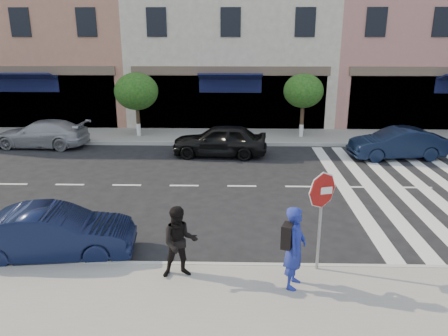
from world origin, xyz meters
TOP-DOWN VIEW (x-y plane):
  - ground at (0.00, 0.00)m, footprint 120.00×120.00m
  - sidewalk_near at (0.00, -3.75)m, footprint 60.00×4.50m
  - sidewalk_far at (0.00, 11.00)m, footprint 60.00×3.00m
  - building_centre at (-0.50, 17.00)m, footprint 11.00×9.00m
  - building_east_mid at (11.50, 17.00)m, footprint 13.00×9.00m
  - street_tree_wb at (-5.00, 10.80)m, footprint 2.10×2.10m
  - street_tree_c at (3.00, 10.80)m, footprint 1.90×1.90m
  - stop_sign at (1.56, -1.67)m, footprint 0.77×0.23m
  - photographer at (0.96, -2.32)m, footprint 0.61×0.74m
  - walker at (-1.39, -2.00)m, footprint 0.86×0.73m
  - car_near_mid at (-4.50, -1.00)m, footprint 3.85×1.72m
  - car_far_left at (-9.09, 9.10)m, footprint 4.32×2.02m
  - car_far_mid at (-0.89, 7.79)m, footprint 4.07×1.85m
  - car_far_right at (6.50, 7.60)m, footprint 4.00×1.77m

SIDE VIEW (x-z plane):
  - ground at x=0.00m, z-range 0.00..0.00m
  - sidewalk_near at x=0.00m, z-range 0.00..0.15m
  - sidewalk_far at x=0.00m, z-range 0.00..0.15m
  - car_far_left at x=-9.09m, z-range 0.00..1.22m
  - car_near_mid at x=-4.50m, z-range 0.00..1.23m
  - car_far_right at x=6.50m, z-range 0.00..1.28m
  - car_far_mid at x=-0.89m, z-range 0.00..1.35m
  - walker at x=-1.39m, z-range 0.15..1.72m
  - photographer at x=0.96m, z-range 0.15..1.88m
  - stop_sign at x=1.56m, z-range 0.68..2.92m
  - street_tree_wb at x=-5.00m, z-range 0.78..3.84m
  - street_tree_c at x=3.00m, z-range 0.84..3.87m
  - building_centre at x=-0.50m, z-range 0.00..11.00m
  - building_east_mid at x=11.50m, z-range 0.00..13.00m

